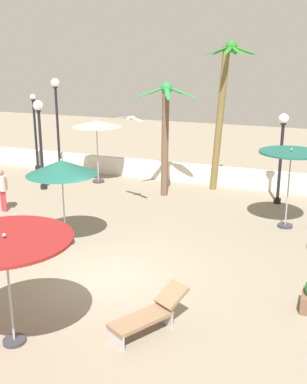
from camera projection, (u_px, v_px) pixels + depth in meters
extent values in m
plane|color=gray|center=(106.00, 277.00, 12.58)|extent=(56.00, 56.00, 0.00)
cube|color=silver|center=(206.00, 175.00, 21.26)|extent=(25.20, 0.30, 0.85)
cylinder|color=#333338|center=(285.00, 226.00, 16.14)|extent=(0.51, 0.51, 0.08)
cylinder|color=#A5A5AD|center=(288.00, 190.00, 15.78)|extent=(0.05, 0.05, 2.62)
cylinder|color=#1E594C|center=(291.00, 152.00, 15.40)|extent=(2.09, 2.09, 0.06)
sphere|color=#99999E|center=(292.00, 150.00, 15.38)|extent=(0.08, 0.08, 0.08)
cylinder|color=#333338|center=(14.00, 341.00, 9.74)|extent=(0.47, 0.47, 0.08)
cylinder|color=#A5A5AD|center=(10.00, 292.00, 9.42)|extent=(0.05, 0.05, 2.31)
cylinder|color=maroon|center=(5.00, 240.00, 9.09)|extent=(2.66, 2.66, 0.06)
sphere|color=#99999E|center=(4.00, 235.00, 9.07)|extent=(0.08, 0.08, 0.08)
cylinder|color=#333338|center=(66.00, 242.00, 14.79)|extent=(0.56, 0.56, 0.08)
cylinder|color=#A5A5AD|center=(64.00, 209.00, 14.47)|extent=(0.05, 0.05, 2.27)
cone|color=#1E594C|center=(62.00, 167.00, 14.10)|extent=(2.16, 2.16, 0.44)
sphere|color=#99999E|center=(61.00, 160.00, 14.03)|extent=(0.08, 0.08, 0.08)
cylinder|color=#333338|center=(98.00, 181.00, 21.65)|extent=(0.54, 0.54, 0.08)
cylinder|color=#A5A5AD|center=(98.00, 154.00, 21.29)|extent=(0.05, 0.05, 2.60)
cone|color=#B7AD93|center=(96.00, 124.00, 20.89)|extent=(2.19, 2.19, 0.28)
sphere|color=#99999E|center=(96.00, 120.00, 20.84)|extent=(0.08, 0.08, 0.08)
cylinder|color=brown|center=(220.00, 121.00, 19.68)|extent=(0.65, 0.29, 5.96)
sphere|color=#257926|center=(231.00, 46.00, 18.70)|extent=(0.47, 0.47, 0.47)
ellipsoid|color=#257926|center=(245.00, 51.00, 18.54)|extent=(1.07, 0.22, 0.39)
ellipsoid|color=#257926|center=(243.00, 51.00, 18.94)|extent=(0.91, 0.88, 0.39)
ellipsoid|color=#257926|center=(234.00, 51.00, 19.24)|extent=(0.24, 1.07, 0.39)
ellipsoid|color=#257926|center=(222.00, 51.00, 19.17)|extent=(1.01, 0.74, 0.39)
ellipsoid|color=#257926|center=(218.00, 51.00, 18.68)|extent=(1.03, 0.69, 0.39)
ellipsoid|color=#257926|center=(228.00, 51.00, 18.26)|extent=(0.23, 1.07, 0.39)
ellipsoid|color=#257926|center=(237.00, 51.00, 18.24)|extent=(0.80, 0.97, 0.39)
cylinder|color=brown|center=(165.00, 143.00, 19.06)|extent=(0.33, 0.29, 4.39)
sphere|color=#27843D|center=(167.00, 88.00, 18.42)|extent=(0.46, 0.46, 0.46)
ellipsoid|color=#27843D|center=(182.00, 93.00, 18.13)|extent=(1.37, 0.39, 0.45)
ellipsoid|color=#27843D|center=(175.00, 91.00, 19.02)|extent=(0.45, 1.36, 0.45)
ellipsoid|color=#27843D|center=(156.00, 91.00, 19.01)|extent=(1.23, 0.93, 0.45)
ellipsoid|color=#27843D|center=(150.00, 92.00, 18.20)|extent=(1.11, 1.09, 0.45)
ellipsoid|color=#27843D|center=(168.00, 93.00, 17.79)|extent=(0.72, 1.32, 0.45)
cylinder|color=black|center=(277.00, 201.00, 18.63)|extent=(0.28, 0.28, 0.20)
cylinder|color=black|center=(280.00, 164.00, 18.21)|extent=(0.12, 0.12, 3.15)
cylinder|color=black|center=(283.00, 124.00, 17.76)|extent=(0.22, 0.22, 0.06)
sphere|color=white|center=(284.00, 119.00, 17.70)|extent=(0.39, 0.39, 0.39)
cylinder|color=black|center=(38.00, 167.00, 23.94)|extent=(0.28, 0.28, 0.20)
cylinder|color=black|center=(36.00, 135.00, 23.47)|extent=(0.12, 0.12, 3.49)
cylinder|color=black|center=(33.00, 100.00, 22.97)|extent=(0.22, 0.22, 0.06)
sphere|color=white|center=(33.00, 97.00, 22.93)|extent=(0.28, 0.28, 0.28)
cylinder|color=black|center=(60.00, 170.00, 23.48)|extent=(0.28, 0.28, 0.20)
cylinder|color=black|center=(58.00, 131.00, 22.91)|extent=(0.12, 0.12, 4.13)
cylinder|color=black|center=(55.00, 87.00, 22.32)|extent=(0.22, 0.22, 0.06)
sphere|color=white|center=(55.00, 83.00, 22.26)|extent=(0.42, 0.42, 0.42)
cylinder|color=black|center=(44.00, 187.00, 20.56)|extent=(0.28, 0.28, 0.20)
cylinder|color=black|center=(41.00, 151.00, 20.10)|extent=(0.12, 0.12, 3.39)
cylinder|color=black|center=(38.00, 111.00, 19.62)|extent=(0.22, 0.22, 0.06)
sphere|color=white|center=(38.00, 105.00, 19.56)|extent=(0.43, 0.43, 0.43)
cube|color=#B7B7BC|center=(116.00, 338.00, 9.60)|extent=(0.50, 0.30, 0.35)
cube|color=#B7B7BC|center=(164.00, 316.00, 10.39)|extent=(0.50, 0.30, 0.35)
cube|color=#8C6B4C|center=(141.00, 319.00, 9.94)|extent=(1.16, 1.49, 0.08)
cube|color=#8C6B4C|center=(172.00, 295.00, 10.39)|extent=(0.77, 0.79, 0.40)
cylinder|color=#D8333F|center=(2.00, 200.00, 17.67)|extent=(0.12, 0.12, 0.81)
cylinder|color=#D8333F|center=(5.00, 201.00, 17.57)|extent=(0.12, 0.12, 0.81)
cube|color=silver|center=(2.00, 183.00, 17.42)|extent=(0.42, 0.34, 0.58)
sphere|color=#936B4C|center=(1.00, 172.00, 17.30)|extent=(0.22, 0.22, 0.22)
cylinder|color=#936B4C|center=(5.00, 183.00, 17.26)|extent=(0.08, 0.08, 0.52)
ellipsoid|color=white|center=(130.00, 119.00, 16.53)|extent=(0.25, 0.34, 0.12)
sphere|color=white|center=(134.00, 117.00, 16.63)|extent=(0.10, 0.10, 0.10)
cube|color=silver|center=(124.00, 117.00, 16.76)|extent=(0.65, 0.41, 0.14)
cube|color=silver|center=(136.00, 119.00, 16.29)|extent=(0.65, 0.42, 0.14)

